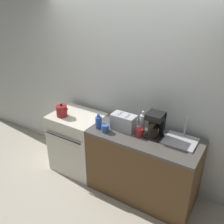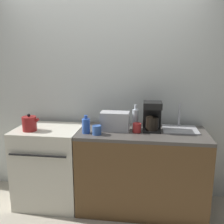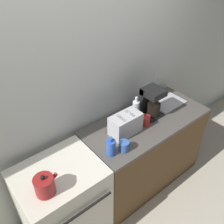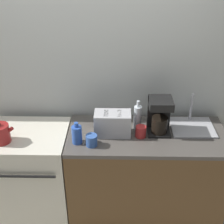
# 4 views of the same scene
# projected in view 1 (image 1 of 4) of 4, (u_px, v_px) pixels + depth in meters

# --- Properties ---
(ground_plane) EXTENTS (12.00, 12.00, 0.00)m
(ground_plane) POSITION_uv_depth(u_px,v_px,m) (99.00, 192.00, 3.53)
(ground_plane) COLOR beige
(wall_back) EXTENTS (8.00, 0.05, 2.60)m
(wall_back) POSITION_uv_depth(u_px,v_px,m) (125.00, 91.00, 3.48)
(wall_back) COLOR silver
(wall_back) RESTS_ON ground_plane
(stove) EXTENTS (0.74, 0.64, 0.93)m
(stove) POSITION_uv_depth(u_px,v_px,m) (78.00, 142.00, 3.82)
(stove) COLOR silver
(stove) RESTS_ON ground_plane
(counter_block) EXTENTS (1.42, 0.64, 0.93)m
(counter_block) POSITION_uv_depth(u_px,v_px,m) (143.00, 165.00, 3.32)
(counter_block) COLOR brown
(counter_block) RESTS_ON ground_plane
(kettle) EXTENTS (0.20, 0.16, 0.19)m
(kettle) POSITION_uv_depth(u_px,v_px,m) (62.00, 111.00, 3.57)
(kettle) COLOR maroon
(kettle) RESTS_ON stove
(toaster) EXTENTS (0.31, 0.17, 0.21)m
(toaster) POSITION_uv_depth(u_px,v_px,m) (124.00, 122.00, 3.22)
(toaster) COLOR #BCBCC1
(toaster) RESTS_ON counter_block
(coffee_maker) EXTENTS (0.20, 0.21, 0.33)m
(coffee_maker) POSITION_uv_depth(u_px,v_px,m) (155.00, 124.00, 3.04)
(coffee_maker) COLOR black
(coffee_maker) RESTS_ON counter_block
(sink_tray) EXTENTS (0.39, 0.34, 0.28)m
(sink_tray) POSITION_uv_depth(u_px,v_px,m) (181.00, 140.00, 3.00)
(sink_tray) COLOR #B7B7BC
(sink_tray) RESTS_ON counter_block
(bottle_blue) EXTENTS (0.09, 0.09, 0.20)m
(bottle_blue) POSITION_uv_depth(u_px,v_px,m) (99.00, 122.00, 3.26)
(bottle_blue) COLOR #2D56B7
(bottle_blue) RESTS_ON counter_block
(bottle_clear) EXTENTS (0.07, 0.07, 0.28)m
(bottle_clear) POSITION_uv_depth(u_px,v_px,m) (142.00, 123.00, 3.18)
(bottle_clear) COLOR silver
(bottle_clear) RESTS_ON counter_block
(cup_red) EXTENTS (0.09, 0.09, 0.10)m
(cup_red) POSITION_uv_depth(u_px,v_px,m) (139.00, 132.00, 3.10)
(cup_red) COLOR red
(cup_red) RESTS_ON counter_block
(cup_blue) EXTENTS (0.10, 0.10, 0.10)m
(cup_blue) POSITION_uv_depth(u_px,v_px,m) (105.00, 128.00, 3.19)
(cup_blue) COLOR #3860B2
(cup_blue) RESTS_ON counter_block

